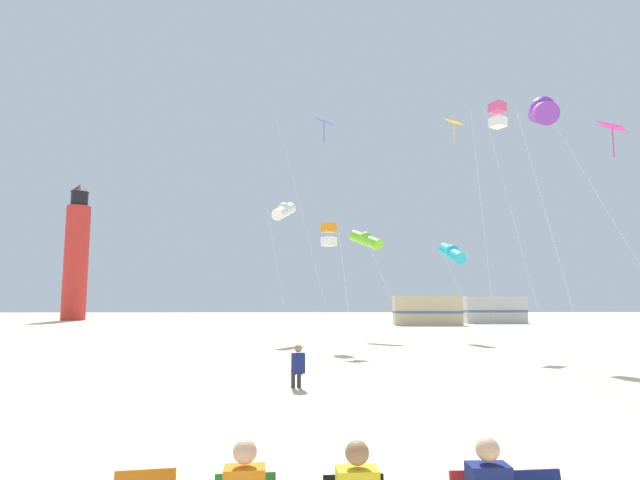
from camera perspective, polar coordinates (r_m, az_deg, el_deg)
ground at (r=8.04m, az=-0.19°, el=-23.36°), size 200.00×200.00×0.00m
kite_flyer_standing at (r=13.97m, az=-2.49°, el=-13.70°), size 0.39×0.54×1.16m
kite_tube_white at (r=31.43m, az=-4.01°, el=3.26°), size 1.73×2.59×8.48m
kite_diamond_blue at (r=30.12m, az=0.25°, el=11.94°), size 3.34×3.34×12.83m
kite_tube_violet at (r=18.03m, az=23.45°, el=12.89°), size 1.83×2.59×8.90m
kite_box_orange at (r=25.82m, az=1.00°, el=0.60°), size 1.62×1.64×6.20m
kite_tube_cyan at (r=31.39m, az=14.42°, el=-1.36°), size 2.19×2.57×5.86m
kite_diamond_magenta at (r=22.73m, az=29.70°, el=10.05°), size 3.48×3.32×9.12m
kite_tube_lime at (r=32.18m, az=5.11°, el=0.06°), size 3.46×3.61×6.83m
kite_diamond_gold at (r=28.70m, az=14.86°, el=11.51°), size 2.57×2.57×11.98m
kite_box_rainbow at (r=25.77m, az=19.10°, el=12.91°), size 2.50×1.74×11.42m
lighthouse_distant at (r=69.82m, az=-25.38°, el=-1.59°), size 2.80×2.80×16.80m
rv_van_tan at (r=51.13m, az=11.76°, el=-7.68°), size 6.56×2.68×2.80m
rv_van_silver at (r=57.73m, az=18.65°, el=-7.35°), size 6.50×2.50×2.80m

